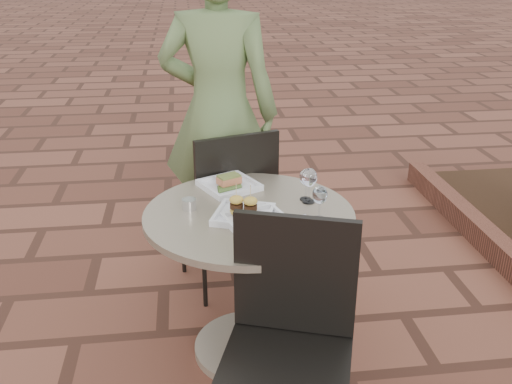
{
  "coord_description": "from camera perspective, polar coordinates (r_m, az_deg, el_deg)",
  "views": [
    {
      "loc": [
        -0.24,
        -2.35,
        1.77
      ],
      "look_at": [
        0.03,
        -0.18,
        0.82
      ],
      "focal_mm": 40.0,
      "sensor_mm": 36.0,
      "label": 1
    }
  ],
  "objects": [
    {
      "name": "ground",
      "position": [
        2.96,
        -1.06,
        -13.39
      ],
      "size": [
        60.0,
        60.0,
        0.0
      ],
      "primitive_type": "plane",
      "color": "brown",
      "rests_on": "ground"
    },
    {
      "name": "cafe_table",
      "position": [
        2.54,
        -0.68,
        -7.0
      ],
      "size": [
        0.9,
        0.9,
        0.73
      ],
      "color": "gray",
      "rests_on": "ground"
    },
    {
      "name": "chair_far",
      "position": [
        2.99,
        -2.58,
        -0.74
      ],
      "size": [
        0.55,
        0.55,
        0.93
      ],
      "rotation": [
        0.0,
        0.0,
        3.43
      ],
      "color": "black",
      "rests_on": "ground"
    },
    {
      "name": "chair_near",
      "position": [
        2.04,
        3.39,
        -13.37
      ],
      "size": [
        0.56,
        0.56,
        0.93
      ],
      "rotation": [
        0.0,
        0.0,
        -0.33
      ],
      "color": "black",
      "rests_on": "ground"
    },
    {
      "name": "diner",
      "position": [
        3.2,
        -3.73,
        7.9
      ],
      "size": [
        0.76,
        0.6,
        1.84
      ],
      "primitive_type": "imported",
      "rotation": [
        0.0,
        0.0,
        2.87
      ],
      "color": "#586F3D",
      "rests_on": "ground"
    },
    {
      "name": "plate_salmon",
      "position": [
        2.66,
        -2.71,
        0.77
      ],
      "size": [
        0.31,
        0.31,
        0.06
      ],
      "rotation": [
        0.0,
        0.0,
        0.45
      ],
      "color": "white",
      "rests_on": "cafe_table"
    },
    {
      "name": "plate_sliders",
      "position": [
        2.36,
        -1.26,
        -1.95
      ],
      "size": [
        0.29,
        0.29,
        0.15
      ],
      "rotation": [
        0.0,
        0.0,
        -0.35
      ],
      "color": "white",
      "rests_on": "cafe_table"
    },
    {
      "name": "plate_tuna",
      "position": [
        2.3,
        0.22,
        -3.04
      ],
      "size": [
        0.3,
        0.3,
        0.03
      ],
      "rotation": [
        0.0,
        0.0,
        0.3
      ],
      "color": "white",
      "rests_on": "cafe_table"
    },
    {
      "name": "wine_glass_right",
      "position": [
        2.33,
        6.4,
        -0.39
      ],
      "size": [
        0.06,
        0.06,
        0.15
      ],
      "color": "white",
      "rests_on": "cafe_table"
    },
    {
      "name": "wine_glass_mid",
      "position": [
        2.51,
        5.05,
        1.4
      ],
      "size": [
        0.06,
        0.06,
        0.15
      ],
      "color": "white",
      "rests_on": "cafe_table"
    },
    {
      "name": "wine_glass_far",
      "position": [
        2.48,
        5.36,
        1.36
      ],
      "size": [
        0.07,
        0.07,
        0.16
      ],
      "color": "white",
      "rests_on": "cafe_table"
    },
    {
      "name": "steel_ramekin",
      "position": [
        2.46,
        -6.71,
        -1.22
      ],
      "size": [
        0.08,
        0.08,
        0.05
      ],
      "primitive_type": "cylinder",
      "rotation": [
        0.0,
        0.0,
        0.4
      ],
      "color": "silver",
      "rests_on": "cafe_table"
    },
    {
      "name": "cutlery_set",
      "position": [
        2.32,
        5.36,
        -3.25
      ],
      "size": [
        0.09,
        0.19,
        0.0
      ],
      "primitive_type": null,
      "rotation": [
        0.0,
        0.0,
        0.04
      ],
      "color": "silver",
      "rests_on": "cafe_table"
    }
  ]
}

